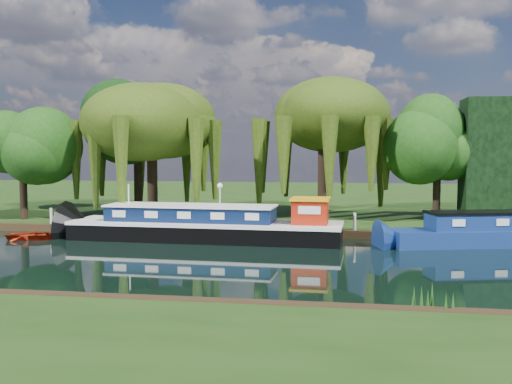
# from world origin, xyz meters

# --- Properties ---
(ground) EXTENTS (120.00, 120.00, 0.00)m
(ground) POSITION_xyz_m (0.00, 0.00, 0.00)
(ground) COLOR black
(far_bank) EXTENTS (120.00, 52.00, 0.45)m
(far_bank) POSITION_xyz_m (0.00, 34.00, 0.23)
(far_bank) COLOR black
(far_bank) RESTS_ON ground
(dutch_barge) EXTENTS (15.54, 3.99, 3.26)m
(dutch_barge) POSITION_xyz_m (0.73, 6.21, 0.81)
(dutch_barge) COLOR black
(dutch_barge) RESTS_ON ground
(red_dinghy) EXTENTS (3.46, 2.81, 0.63)m
(red_dinghy) POSITION_xyz_m (-9.15, 4.98, 0.00)
(red_dinghy) COLOR #9B1D0B
(red_dinghy) RESTS_ON ground
(white_cruiser) EXTENTS (2.61, 2.37, 1.20)m
(white_cruiser) POSITION_xyz_m (16.82, 7.30, 0.00)
(white_cruiser) COLOR silver
(white_cruiser) RESTS_ON ground
(willow_left) EXTENTS (7.29, 7.29, 8.73)m
(willow_left) POSITION_xyz_m (-4.65, 12.34, 6.79)
(willow_left) COLOR black
(willow_left) RESTS_ON far_bank
(willow_right) EXTENTS (7.26, 7.26, 8.84)m
(willow_right) POSITION_xyz_m (6.90, 14.25, 6.90)
(willow_right) COLOR black
(willow_right) RESTS_ON far_bank
(tree_far_left) EXTENTS (4.54, 4.54, 7.31)m
(tree_far_left) POSITION_xyz_m (-13.10, 10.45, 5.46)
(tree_far_left) COLOR black
(tree_far_left) RESTS_ON far_bank
(tree_far_mid) EXTENTS (5.50, 5.50, 9.00)m
(tree_far_mid) POSITION_xyz_m (-6.80, 15.33, 6.65)
(tree_far_mid) COLOR black
(tree_far_mid) RESTS_ON far_bank
(tree_far_right) EXTENTS (4.36, 4.36, 7.14)m
(tree_far_right) POSITION_xyz_m (14.40, 13.94, 5.37)
(tree_far_right) COLOR black
(tree_far_right) RESTS_ON far_bank
(conifer_hedge) EXTENTS (6.00, 3.00, 8.00)m
(conifer_hedge) POSITION_xyz_m (19.00, 14.00, 4.45)
(conifer_hedge) COLOR black
(conifer_hedge) RESTS_ON far_bank
(lamppost) EXTENTS (0.36, 0.36, 2.56)m
(lamppost) POSITION_xyz_m (0.50, 10.50, 2.42)
(lamppost) COLOR silver
(lamppost) RESTS_ON far_bank
(mooring_posts) EXTENTS (19.16, 0.16, 1.00)m
(mooring_posts) POSITION_xyz_m (-0.50, 8.40, 0.95)
(mooring_posts) COLOR silver
(mooring_posts) RESTS_ON far_bank
(reeds_near) EXTENTS (33.70, 1.50, 1.10)m
(reeds_near) POSITION_xyz_m (6.87, -7.57, 0.55)
(reeds_near) COLOR #194312
(reeds_near) RESTS_ON ground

